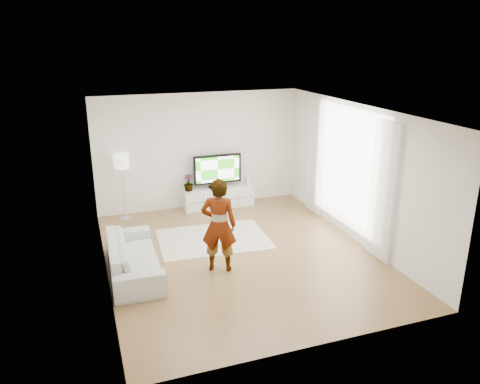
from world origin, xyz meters
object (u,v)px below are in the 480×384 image
object	(u,v)px
media_console	(218,197)
player	(219,225)
rug	(213,239)
floor_lamp	(121,164)
sofa	(133,256)
television	(217,170)

from	to	relation	value
media_console	player	distance (m)	3.40
rug	floor_lamp	size ratio (longest dim) A/B	1.45
media_console	sofa	distance (m)	3.70
sofa	floor_lamp	bearing A→B (deg)	-1.67
player	floor_lamp	xyz separation A→B (m)	(-1.33, 3.13, 0.44)
sofa	floor_lamp	size ratio (longest dim) A/B	1.40
television	player	bearing A→B (deg)	-106.40
television	rug	bearing A→B (deg)	-109.75
television	player	world-z (taller)	player
television	floor_lamp	bearing A→B (deg)	-177.67
floor_lamp	player	bearing A→B (deg)	-67.05
television	sofa	world-z (taller)	television
television	floor_lamp	distance (m)	2.31
player	sofa	distance (m)	1.63
sofa	television	bearing A→B (deg)	-39.29
rug	player	size ratio (longest dim) A/B	1.31
media_console	floor_lamp	xyz separation A→B (m)	(-2.28, -0.06, 1.07)
television	player	size ratio (longest dim) A/B	0.70
television	media_console	bearing A→B (deg)	-90.00
rug	floor_lamp	world-z (taller)	floor_lamp
rug	sofa	xyz separation A→B (m)	(-1.74, -0.92, 0.31)
television	floor_lamp	world-z (taller)	floor_lamp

